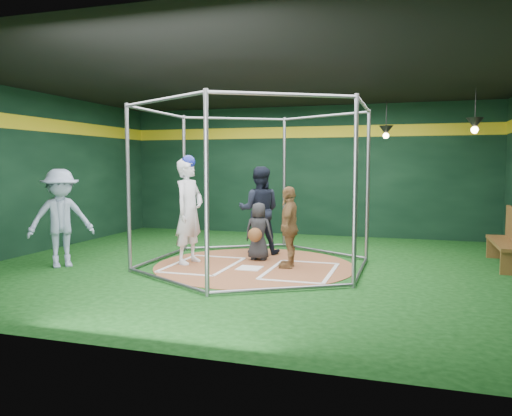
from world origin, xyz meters
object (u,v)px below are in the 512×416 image
(batter_figure, at_px, (189,210))
(dugout_bench, at_px, (511,237))
(visitor_leopard, at_px, (289,227))
(umpire, at_px, (259,210))

(batter_figure, relative_size, dugout_bench, 1.11)
(visitor_leopard, xyz_separation_m, dugout_bench, (3.97, 1.38, -0.21))
(umpire, bearing_deg, visitor_leopard, 117.16)
(visitor_leopard, distance_m, dugout_bench, 4.21)
(umpire, bearing_deg, dugout_bench, 171.14)
(umpire, bearing_deg, batter_figure, 44.53)
(batter_figure, distance_m, dugout_bench, 6.14)
(visitor_leopard, bearing_deg, umpire, -146.96)
(batter_figure, relative_size, umpire, 1.12)
(visitor_leopard, relative_size, umpire, 0.81)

